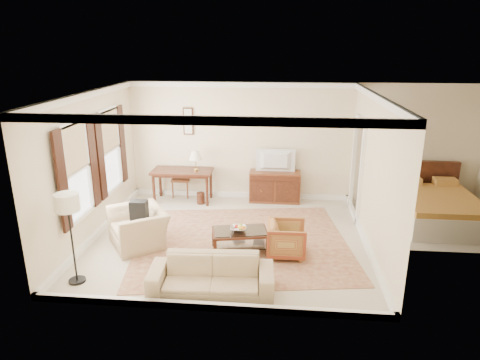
% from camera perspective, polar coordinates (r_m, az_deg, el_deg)
% --- Properties ---
extents(room_shell, '(5.51, 5.01, 2.91)m').
position_cam_1_polar(room_shell, '(8.01, -1.65, 8.41)').
color(room_shell, beige).
rests_on(room_shell, ground).
extents(annex_bedroom, '(3.00, 2.70, 2.90)m').
position_cam_1_polar(annex_bedroom, '(10.25, 25.16, -3.56)').
color(annex_bedroom, beige).
rests_on(annex_bedroom, ground).
extents(window_front, '(0.12, 1.56, 1.80)m').
position_cam_1_polar(window_front, '(8.34, -20.95, 1.10)').
color(window_front, '#CCB284').
rests_on(window_front, room_shell).
extents(window_rear, '(0.12, 1.56, 1.80)m').
position_cam_1_polar(window_rear, '(9.75, -16.92, 3.81)').
color(window_rear, '#CCB284').
rests_on(window_rear, room_shell).
extents(doorway, '(0.10, 1.12, 2.25)m').
position_cam_1_polar(doorway, '(9.88, 15.33, 1.28)').
color(doorway, white).
rests_on(doorway, room_shell).
extents(rug, '(4.60, 4.10, 0.01)m').
position_cam_1_polar(rug, '(8.57, 0.21, -8.30)').
color(rug, brown).
rests_on(rug, room_shell).
extents(writing_desk, '(1.47, 0.74, 0.80)m').
position_cam_1_polar(writing_desk, '(10.62, -7.69, 0.77)').
color(writing_desk, '#4E2416').
rests_on(writing_desk, room_shell).
extents(desk_chair, '(0.54, 0.54, 1.05)m').
position_cam_1_polar(desk_chair, '(11.02, -7.83, 0.47)').
color(desk_chair, brown).
rests_on(desk_chair, room_shell).
extents(desk_lamp, '(0.32, 0.32, 0.50)m').
position_cam_1_polar(desk_lamp, '(10.45, -5.93, 2.60)').
color(desk_lamp, silver).
rests_on(desk_lamp, writing_desk).
extents(framed_prints, '(0.25, 0.04, 0.68)m').
position_cam_1_polar(framed_prints, '(10.72, -6.92, 7.81)').
color(framed_prints, '#4E2416').
rests_on(framed_prints, room_shell).
extents(sideboard, '(1.24, 0.48, 0.76)m').
position_cam_1_polar(sideboard, '(10.64, 4.65, -0.87)').
color(sideboard, brown).
rests_on(sideboard, room_shell).
extents(tv, '(0.91, 0.52, 0.12)m').
position_cam_1_polar(tv, '(10.38, 4.77, 3.48)').
color(tv, black).
rests_on(tv, sideboard).
extents(coffee_table, '(1.13, 0.80, 0.44)m').
position_cam_1_polar(coffee_table, '(8.10, -0.01, -7.38)').
color(coffee_table, '#4E2416').
rests_on(coffee_table, room_shell).
extents(fruit_bowl, '(0.42, 0.42, 0.10)m').
position_cam_1_polar(fruit_bowl, '(8.02, -0.24, -6.43)').
color(fruit_bowl, silver).
rests_on(fruit_bowl, coffee_table).
extents(book_a, '(0.27, 0.16, 0.38)m').
position_cam_1_polar(book_a, '(8.25, -1.02, -8.13)').
color(book_a, brown).
rests_on(book_a, coffee_table).
extents(book_b, '(0.28, 0.03, 0.38)m').
position_cam_1_polar(book_b, '(8.22, 1.77, -8.28)').
color(book_b, brown).
rests_on(book_b, coffee_table).
extents(striped_armchair, '(0.66, 0.70, 0.72)m').
position_cam_1_polar(striped_armchair, '(8.00, 6.23, -7.64)').
color(striped_armchair, maroon).
rests_on(striped_armchair, room_shell).
extents(club_armchair, '(1.22, 1.33, 0.97)m').
position_cam_1_polar(club_armchair, '(8.53, -13.40, -5.41)').
color(club_armchair, tan).
rests_on(club_armchair, room_shell).
extents(backpack, '(0.33, 0.38, 0.40)m').
position_cam_1_polar(backpack, '(8.46, -13.31, -3.79)').
color(backpack, black).
rests_on(backpack, club_armchair).
extents(sofa, '(1.99, 0.68, 0.77)m').
position_cam_1_polar(sofa, '(6.87, -3.85, -11.90)').
color(sofa, tan).
rests_on(sofa, room_shell).
extents(floor_lamp, '(0.38, 0.38, 1.55)m').
position_cam_1_polar(floor_lamp, '(7.25, -21.97, -3.61)').
color(floor_lamp, black).
rests_on(floor_lamp, room_shell).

